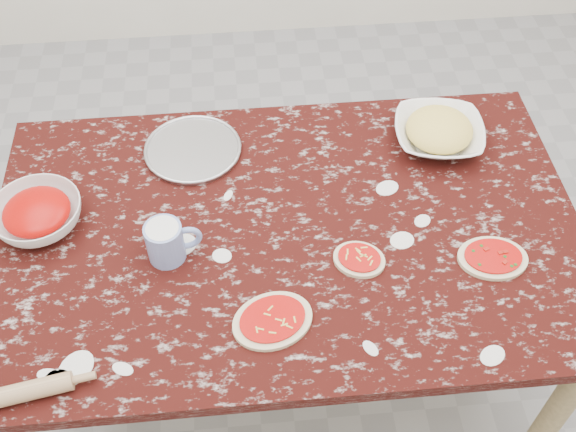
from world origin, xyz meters
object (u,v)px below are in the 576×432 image
at_px(worktable, 288,247).
at_px(rolling_pin, 22,393).
at_px(flour_mug, 167,241).
at_px(pizza_tray, 193,150).
at_px(cheese_bowl, 438,134).
at_px(sauce_bowl, 38,215).

relative_size(worktable, rolling_pin, 7.16).
bearing_deg(worktable, rolling_pin, -145.79).
bearing_deg(flour_mug, pizza_tray, 80.65).
height_order(worktable, cheese_bowl, cheese_bowl).
distance_m(worktable, cheese_bowl, 0.57).
bearing_deg(sauce_bowl, cheese_bowl, 10.62).
height_order(worktable, rolling_pin, rolling_pin).
bearing_deg(rolling_pin, cheese_bowl, 32.98).
relative_size(worktable, sauce_bowl, 6.65).
bearing_deg(pizza_tray, rolling_pin, -116.86).
relative_size(worktable, cheese_bowl, 6.03).
bearing_deg(rolling_pin, sauce_bowl, 93.34).
height_order(worktable, sauce_bowl, sauce_bowl).
relative_size(sauce_bowl, cheese_bowl, 0.91).
bearing_deg(worktable, pizza_tray, 128.40).
height_order(pizza_tray, flour_mug, flour_mug).
xyz_separation_m(cheese_bowl, rolling_pin, (-1.12, -0.72, -0.01)).
bearing_deg(sauce_bowl, rolling_pin, -86.66).
bearing_deg(rolling_pin, flour_mug, 49.26).
bearing_deg(pizza_tray, flour_mug, -99.35).
distance_m(sauce_bowl, flour_mug, 0.38).
distance_m(pizza_tray, cheese_bowl, 0.74).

